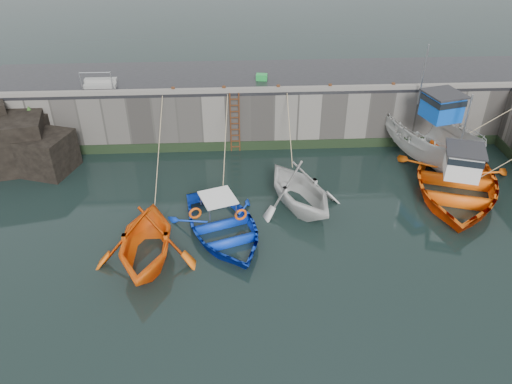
{
  "coord_description": "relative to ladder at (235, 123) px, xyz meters",
  "views": [
    {
      "loc": [
        -2.17,
        -13.27,
        12.42
      ],
      "look_at": [
        -1.24,
        4.02,
        1.2
      ],
      "focal_mm": 35.0,
      "sensor_mm": 36.0,
      "label": 1
    }
  ],
  "objects": [
    {
      "name": "road_back",
      "position": [
        2.0,
        2.59,
        1.49
      ],
      "size": [
        30.0,
        5.0,
        0.16
      ],
      "primitive_type": "cube",
      "color": "black",
      "rests_on": "quay_back"
    },
    {
      "name": "kerb_back",
      "position": [
        2.0,
        0.24,
        1.67
      ],
      "size": [
        30.0,
        0.3,
        0.2
      ],
      "primitive_type": "cube",
      "color": "slate",
      "rests_on": "road_back"
    },
    {
      "name": "bollard_b",
      "position": [
        -0.5,
        0.34,
        1.71
      ],
      "size": [
        0.18,
        0.18,
        0.28
      ],
      "primitive_type": "cylinder",
      "color": "#3F1E0F",
      "rests_on": "road_back"
    },
    {
      "name": "ladder",
      "position": [
        0.0,
        0.0,
        0.0
      ],
      "size": [
        0.51,
        0.08,
        3.2
      ],
      "color": "#3F1E0F",
      "rests_on": "ground"
    },
    {
      "name": "bollard_c",
      "position": [
        2.2,
        0.34,
        1.71
      ],
      "size": [
        0.18,
        0.18,
        0.28
      ],
      "primitive_type": "cylinder",
      "color": "#3F1E0F",
      "rests_on": "road_back"
    },
    {
      "name": "quay_back",
      "position": [
        2.0,
        2.59,
        -0.09
      ],
      "size": [
        30.0,
        5.0,
        3.0
      ],
      "primitive_type": "cube",
      "color": "slate",
      "rests_on": "ground"
    },
    {
      "name": "boat_near_blacktrim",
      "position": [
        2.67,
        -5.26,
        -1.59
      ],
      "size": [
        5.41,
        5.74,
        2.4
      ],
      "primitive_type": "imported",
      "rotation": [
        0.0,
        0.0,
        0.41
      ],
      "color": "silver",
      "rests_on": "ground"
    },
    {
      "name": "boat_near_white",
      "position": [
        -3.48,
        -8.51,
        -1.59
      ],
      "size": [
        4.07,
        4.71,
        2.47
      ],
      "primitive_type": "imported",
      "rotation": [
        0.0,
        0.0,
        -0.01
      ],
      "color": "#FF640D",
      "rests_on": "ground"
    },
    {
      "name": "boat_near_blue_rope",
      "position": [
        -0.64,
        -2.22,
        -1.59
      ],
      "size": [
        0.04,
        5.3,
        3.1
      ],
      "primitive_type": null,
      "color": "tan",
      "rests_on": "ground"
    },
    {
      "name": "boat_far_orange",
      "position": [
        9.91,
        -4.48,
        -1.08
      ],
      "size": [
        7.63,
        8.99,
        4.58
      ],
      "rotation": [
        0.0,
        0.0,
        -0.33
      ],
      "color": "#FF5F0D",
      "rests_on": "ground"
    },
    {
      "name": "boat_near_blacktrim_rope",
      "position": [
        2.67,
        -1.34,
        -1.59
      ],
      "size": [
        0.04,
        3.85,
        3.1
      ],
      "primitive_type": null,
      "color": "tan",
      "rests_on": "ground"
    },
    {
      "name": "ground",
      "position": [
        2.0,
        -9.91,
        -1.59
      ],
      "size": [
        120.0,
        120.0,
        0.0
      ],
      "primitive_type": "plane",
      "color": "black",
      "rests_on": "ground"
    },
    {
      "name": "railing",
      "position": [
        -6.75,
        1.33,
        1.77
      ],
      "size": [
        1.6,
        1.05,
        1.0
      ],
      "color": "#A5A8AD",
      "rests_on": "road_back"
    },
    {
      "name": "bollard_d",
      "position": [
        4.8,
        0.34,
        1.71
      ],
      "size": [
        0.18,
        0.18,
        0.28
      ],
      "primitive_type": "cylinder",
      "color": "#3F1E0F",
      "rests_on": "road_back"
    },
    {
      "name": "algae_back",
      "position": [
        2.0,
        0.05,
        -1.34
      ],
      "size": [
        30.0,
        0.08,
        0.5
      ],
      "primitive_type": "cube",
      "color": "black",
      "rests_on": "ground"
    },
    {
      "name": "bollard_e",
      "position": [
        8.0,
        0.34,
        1.71
      ],
      "size": [
        0.18,
        0.18,
        0.28
      ],
      "primitive_type": "cylinder",
      "color": "#3F1E0F",
      "rests_on": "road_back"
    },
    {
      "name": "boat_near_white_rope",
      "position": [
        -3.48,
        -2.96,
        -1.59
      ],
      "size": [
        0.04,
        6.63,
        3.1
      ],
      "primitive_type": null,
      "color": "tan",
      "rests_on": "ground"
    },
    {
      "name": "bollard_a",
      "position": [
        -3.0,
        0.34,
        1.71
      ],
      "size": [
        0.18,
        0.18,
        0.28
      ],
      "primitive_type": "cylinder",
      "color": "#3F1E0F",
      "rests_on": "road_back"
    },
    {
      "name": "fish_crate",
      "position": [
        1.47,
        1.86,
        1.72
      ],
      "size": [
        0.62,
        0.46,
        0.31
      ],
      "primitive_type": "cube",
      "rotation": [
        0.0,
        0.0,
        -0.15
      ],
      "color": "green",
      "rests_on": "road_back"
    },
    {
      "name": "boat_far_white",
      "position": [
        9.54,
        -1.39,
        -0.4
      ],
      "size": [
        4.59,
        7.84,
        5.85
      ],
      "rotation": [
        0.0,
        0.0,
        0.26
      ],
      "color": "silver",
      "rests_on": "ground"
    },
    {
      "name": "rock_outcrop",
      "position": [
        -10.92,
        -0.8,
        -0.33
      ],
      "size": [
        5.85,
        4.24,
        3.41
      ],
      "color": "black",
      "rests_on": "ground"
    },
    {
      "name": "boat_near_blue",
      "position": [
        -0.64,
        -7.03,
        -1.59
      ],
      "size": [
        5.5,
        6.46,
        1.13
      ],
      "primitive_type": "imported",
      "rotation": [
        0.0,
        0.0,
        0.33
      ],
      "color": "#0D39CF",
      "rests_on": "ground"
    }
  ]
}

